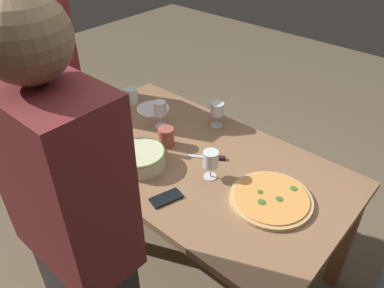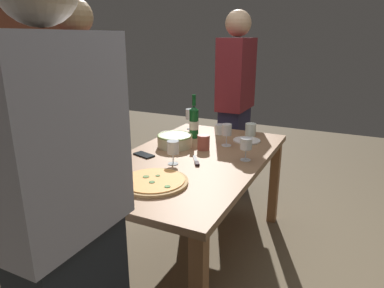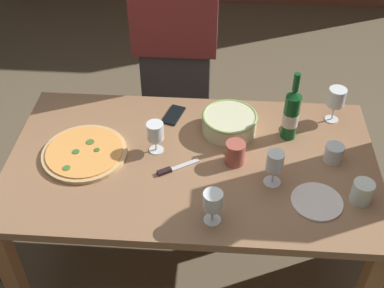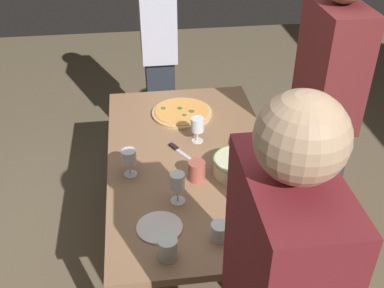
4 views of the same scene
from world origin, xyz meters
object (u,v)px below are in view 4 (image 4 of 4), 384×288
at_px(wine_glass_far_right, 129,158).
at_px(cell_phone, 242,142).
at_px(wine_glass_by_bottle, 289,216).
at_px(dining_table, 192,172).
at_px(cup_spare, 196,171).
at_px(serving_bowl, 237,165).
at_px(wine_bottle, 246,186).
at_px(side_plate, 159,227).
at_px(wine_glass_far_left, 178,183).
at_px(pizza, 182,113).
at_px(cup_amber, 220,232).
at_px(pizza_knife, 178,150).
at_px(wine_glass_near_pizza, 197,126).
at_px(person_guest_right, 158,49).
at_px(cup_ceramic, 168,248).
at_px(person_host, 323,113).

distance_m(wine_glass_far_right, cell_phone, 0.67).
bearing_deg(wine_glass_by_bottle, cell_phone, -178.24).
xyz_separation_m(dining_table, cup_spare, (0.18, -0.00, 0.14)).
xyz_separation_m(serving_bowl, wine_bottle, (0.27, -0.02, 0.08)).
height_order(wine_bottle, wine_glass_by_bottle, wine_bottle).
height_order(wine_glass_far_right, side_plate, wine_glass_far_right).
height_order(cup_spare, side_plate, cup_spare).
bearing_deg(wine_glass_far_left, serving_bowl, 119.28).
bearing_deg(cup_spare, wine_glass_by_bottle, 35.66).
xyz_separation_m(serving_bowl, wine_glass_by_bottle, (0.49, 0.11, 0.08)).
relative_size(pizza, cup_amber, 4.62).
distance_m(wine_glass_by_bottle, pizza_knife, 0.83).
height_order(pizza, wine_glass_near_pizza, wine_glass_near_pizza).
distance_m(wine_bottle, person_guest_right, 1.62).
height_order(wine_glass_near_pizza, cup_ceramic, wine_glass_near_pizza).
relative_size(cup_spare, person_guest_right, 0.06).
distance_m(cup_amber, pizza_knife, 0.69).
xyz_separation_m(pizza, cup_amber, (1.08, 0.04, 0.03)).
xyz_separation_m(pizza, pizza_knife, (0.39, -0.07, -0.01)).
bearing_deg(wine_glass_near_pizza, wine_bottle, 13.29).
relative_size(cup_ceramic, cup_spare, 0.93).
bearing_deg(cup_ceramic, dining_table, 164.44).
relative_size(wine_glass_far_right, person_guest_right, 0.08).
bearing_deg(person_host, pizza, -33.81).
bearing_deg(pizza_knife, person_guest_right, -178.70).
bearing_deg(pizza_knife, serving_bowl, 50.02).
distance_m(wine_glass_far_left, person_host, 1.00).
relative_size(wine_glass_by_bottle, cup_ceramic, 1.81).
relative_size(cell_phone, person_host, 0.08).
bearing_deg(side_plate, person_host, 123.69).
bearing_deg(wine_bottle, pizza_knife, -152.86).
relative_size(wine_bottle, wine_glass_by_bottle, 1.93).
distance_m(wine_glass_near_pizza, wine_glass_far_left, 0.53).
bearing_deg(wine_glass_by_bottle, wine_bottle, -148.19).
xyz_separation_m(wine_glass_far_left, side_plate, (0.17, -0.10, -0.10)).
relative_size(wine_glass_far_left, cup_ceramic, 1.66).
distance_m(wine_glass_far_right, cup_amber, 0.63).
height_order(wine_glass_far_right, person_guest_right, person_guest_right).
bearing_deg(person_host, pizza_knife, -6.12).
bearing_deg(wine_bottle, side_plate, -78.15).
bearing_deg(side_plate, dining_table, 157.38).
distance_m(cup_amber, cell_phone, 0.76).
height_order(serving_bowl, cup_amber, serving_bowl).
distance_m(cup_spare, person_host, 0.84).
xyz_separation_m(dining_table, person_guest_right, (-1.17, -0.09, 0.24)).
bearing_deg(side_plate, cup_ceramic, 7.63).
relative_size(cup_amber, cup_ceramic, 0.84).
distance_m(wine_glass_far_right, person_host, 1.12).
height_order(pizza, wine_glass_far_right, wine_glass_far_right).
distance_m(pizza, side_plate, 1.00).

